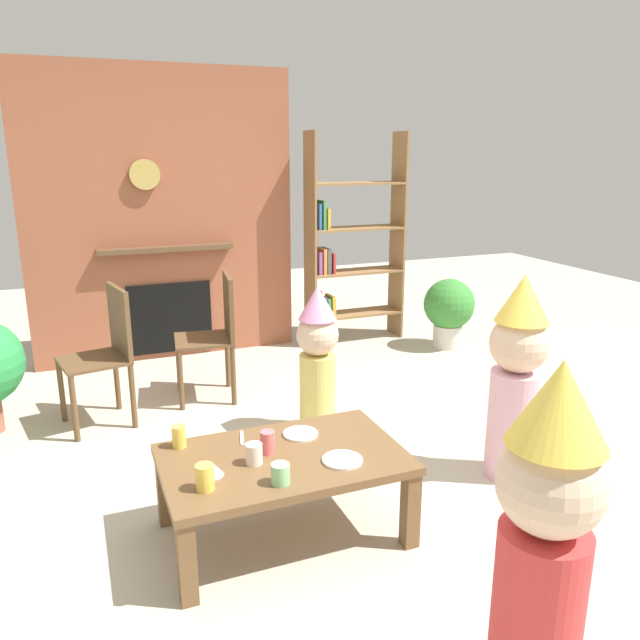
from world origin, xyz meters
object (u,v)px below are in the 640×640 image
object	(u,v)px
paper_cup_near_left	(205,477)
child_by_the_chairs	(318,356)
paper_cup_far_right	(254,454)
child_with_cone_hat	(546,533)
dining_chair_left	(107,348)
paper_plate_rear	(300,434)
coffee_table	(283,467)
paper_cup_center	(179,437)
paper_cup_far_left	(280,474)
child_in_pink	(517,373)
potted_plant_tall	(449,308)
dining_chair_middle	(216,329)
bookshelf	(348,250)
birthday_cake_slice	(212,469)
paper_cup_near_right	(268,442)
paper_plate_front	(342,460)

from	to	relation	value
paper_cup_near_left	child_by_the_chairs	distance (m)	1.48
paper_cup_far_right	child_with_cone_hat	bearing A→B (deg)	-62.53
dining_chair_left	paper_plate_rear	bearing A→B (deg)	107.19
coffee_table	child_with_cone_hat	world-z (taller)	child_with_cone_hat
paper_cup_center	paper_cup_far_left	bearing A→B (deg)	-55.72
child_in_pink	potted_plant_tall	xyz separation A→B (m)	(0.97, 2.10, -0.23)
child_with_cone_hat	child_in_pink	distance (m)	1.51
paper_cup_far_left	paper_cup_near_left	bearing A→B (deg)	166.64
child_with_cone_hat	dining_chair_middle	distance (m)	2.96
bookshelf	birthday_cake_slice	world-z (taller)	bookshelf
coffee_table	child_in_pink	world-z (taller)	child_in_pink
child_in_pink	dining_chair_middle	xyz separation A→B (m)	(-1.23, 1.71, -0.09)
paper_cup_center	paper_plate_rear	size ratio (longest dim) A/B	0.62
birthday_cake_slice	dining_chair_middle	distance (m)	1.88
paper_cup_near_right	child_with_cone_hat	bearing A→B (deg)	-67.37
paper_cup_near_left	dining_chair_left	distance (m)	1.79
paper_plate_front	dining_chair_middle	distance (m)	1.93
bookshelf	paper_cup_far_left	distance (m)	3.38
paper_cup_near_left	paper_cup_center	xyz separation A→B (m)	(-0.03, 0.42, -0.00)
child_in_pink	child_by_the_chairs	world-z (taller)	child_in_pink
coffee_table	paper_cup_far_right	world-z (taller)	paper_cup_far_right
coffee_table	paper_cup_near_right	world-z (taller)	paper_cup_near_right
bookshelf	paper_cup_far_left	world-z (taller)	bookshelf
paper_cup_far_left	child_with_cone_hat	distance (m)	1.09
bookshelf	child_by_the_chairs	bearing A→B (deg)	-119.61
birthday_cake_slice	child_by_the_chairs	size ratio (longest dim) A/B	0.11
paper_cup_far_right	child_with_cone_hat	world-z (taller)	child_with_cone_hat
paper_cup_near_left	paper_plate_rear	xyz separation A→B (m)	(0.53, 0.33, -0.05)
birthday_cake_slice	paper_plate_rear	bearing A→B (deg)	24.76
bookshelf	paper_plate_rear	bearing A→B (deg)	-118.74
paper_cup_far_left	child_in_pink	distance (m)	1.46
child_by_the_chairs	dining_chair_middle	distance (m)	0.91
coffee_table	paper_cup_near_right	size ratio (longest dim) A/B	10.45
paper_cup_far_left	dining_chair_left	world-z (taller)	dining_chair_left
coffee_table	bookshelf	bearing A→B (deg)	60.40
birthday_cake_slice	child_with_cone_hat	distance (m)	1.37
coffee_table	paper_cup_far_left	world-z (taller)	paper_cup_far_left
child_by_the_chairs	paper_plate_rear	bearing A→B (deg)	2.74
paper_cup_far_left	potted_plant_tall	size ratio (longest dim) A/B	0.14
paper_cup_far_right	paper_plate_front	size ratio (longest dim) A/B	0.51
child_with_cone_hat	dining_chair_middle	size ratio (longest dim) A/B	1.31
paper_cup_center	potted_plant_tall	distance (m)	3.32
paper_cup_far_left	paper_plate_front	size ratio (longest dim) A/B	0.49
paper_plate_rear	coffee_table	bearing A→B (deg)	-130.98
birthday_cake_slice	potted_plant_tall	bearing A→B (deg)	40.07
paper_plate_front	dining_chair_left	distance (m)	1.97
paper_cup_far_left	child_by_the_chairs	bearing A→B (deg)	61.93
coffee_table	dining_chair_middle	bearing A→B (deg)	86.83
paper_cup_center	child_with_cone_hat	bearing A→B (deg)	-58.49
coffee_table	paper_plate_rear	bearing A→B (deg)	49.02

